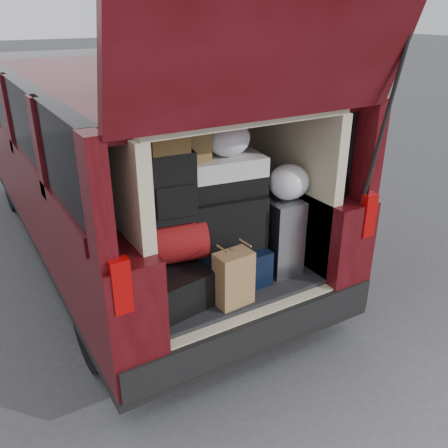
{
  "coord_description": "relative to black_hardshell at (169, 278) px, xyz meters",
  "views": [
    {
      "loc": [
        -1.45,
        -2.32,
        2.28
      ],
      "look_at": [
        0.06,
        0.2,
        0.94
      ],
      "focal_mm": 38.0,
      "sensor_mm": 36.0,
      "label": 1
    }
  ],
  "objects": [
    {
      "name": "black_hardshell",
      "position": [
        0.0,
        0.0,
        0.0
      ],
      "size": [
        0.53,
        0.66,
        0.24
      ],
      "primitive_type": "cube",
      "rotation": [
        0.0,
        0.0,
        0.16
      ],
      "color": "black",
      "rests_on": "load_floor"
    },
    {
      "name": "black_soft_case",
      "position": [
        0.44,
        0.01,
        0.31
      ],
      "size": [
        0.54,
        0.37,
        0.36
      ],
      "primitive_type": "cube",
      "rotation": [
        0.0,
        0.0,
        -0.16
      ],
      "color": "black",
      "rests_on": "navy_hardshell"
    },
    {
      "name": "navy_hardshell",
      "position": [
        0.42,
        0.03,
        0.0
      ],
      "size": [
        0.47,
        0.57,
        0.25
      ],
      "primitive_type": "cube",
      "rotation": [
        0.0,
        0.0,
        -0.01
      ],
      "color": "black",
      "rests_on": "load_floor"
    },
    {
      "name": "grocery_sack_upper",
      "position": [
        0.22,
        0.09,
        0.85
      ],
      "size": [
        0.24,
        0.21,
        0.23
      ],
      "primitive_type": "cube",
      "rotation": [
        0.0,
        0.0,
        0.08
      ],
      "color": "brown",
      "rests_on": "twotone_duffel"
    },
    {
      "name": "red_duffel",
      "position": [
        0.02,
        0.01,
        0.27
      ],
      "size": [
        0.5,
        0.37,
        0.29
      ],
      "primitive_type": "cube",
      "rotation": [
        0.0,
        0.0,
        -0.19
      ],
      "color": "maroon",
      "rests_on": "black_hardshell"
    },
    {
      "name": "grocery_sack_lower",
      "position": [
        0.03,
        0.0,
        0.96
      ],
      "size": [
        0.24,
        0.2,
        0.21
      ],
      "primitive_type": "cube",
      "rotation": [
        0.0,
        0.0,
        -0.06
      ],
      "color": "brown",
      "rests_on": "backpack"
    },
    {
      "name": "load_floor",
      "position": [
        0.39,
        0.12,
        -0.4
      ],
      "size": [
        1.24,
        1.05,
        0.55
      ],
      "primitive_type": "cube",
      "color": "black",
      "rests_on": "ground"
    },
    {
      "name": "plastic_bag_center",
      "position": [
        0.48,
        0.06,
        0.86
      ],
      "size": [
        0.29,
        0.28,
        0.23
      ],
      "primitive_type": "ellipsoid",
      "rotation": [
        0.0,
        0.0,
        -0.01
      ],
      "color": "white",
      "rests_on": "twotone_duffel"
    },
    {
      "name": "minivan",
      "position": [
        0.39,
        1.7,
        0.24
      ],
      "size": [
        1.9,
        5.35,
        2.77
      ],
      "color": "black",
      "rests_on": "ground"
    },
    {
      "name": "ground",
      "position": [
        0.39,
        -0.15,
        -0.67
      ],
      "size": [
        80.0,
        80.0,
        0.0
      ],
      "primitive_type": "plane",
      "color": "#38383A",
      "rests_on": "ground"
    },
    {
      "name": "silver_roller",
      "position": [
        0.82,
        -0.07,
        0.15
      ],
      "size": [
        0.24,
        0.37,
        0.54
      ],
      "primitive_type": "cube",
      "rotation": [
        0.0,
        0.0,
        -0.05
      ],
      "color": "silver",
      "rests_on": "load_floor"
    },
    {
      "name": "kraft_bag",
      "position": [
        0.31,
        -0.3,
        0.06
      ],
      "size": [
        0.24,
        0.16,
        0.36
      ],
      "primitive_type": "cube",
      "rotation": [
        0.0,
        0.0,
        0.06
      ],
      "color": "#9F6E48",
      "rests_on": "load_floor"
    },
    {
      "name": "twotone_duffel",
      "position": [
        0.43,
        0.06,
        0.61
      ],
      "size": [
        0.6,
        0.36,
        0.25
      ],
      "primitive_type": "cube",
      "rotation": [
        0.0,
        0.0,
        -0.13
      ],
      "color": "silver",
      "rests_on": "black_soft_case"
    },
    {
      "name": "plastic_bag_right",
      "position": [
        0.86,
        -0.11,
        0.54
      ],
      "size": [
        0.28,
        0.26,
        0.24
      ],
      "primitive_type": "ellipsoid",
      "rotation": [
        0.0,
        0.0,
        -0.01
      ],
      "color": "white",
      "rests_on": "silver_roller"
    },
    {
      "name": "backpack",
      "position": [
        0.03,
        -0.0,
        0.63
      ],
      "size": [
        0.33,
        0.23,
        0.44
      ],
      "primitive_type": "cube",
      "rotation": [
        0.0,
        0.0,
        -0.15
      ],
      "color": "black",
      "rests_on": "red_duffel"
    }
  ]
}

